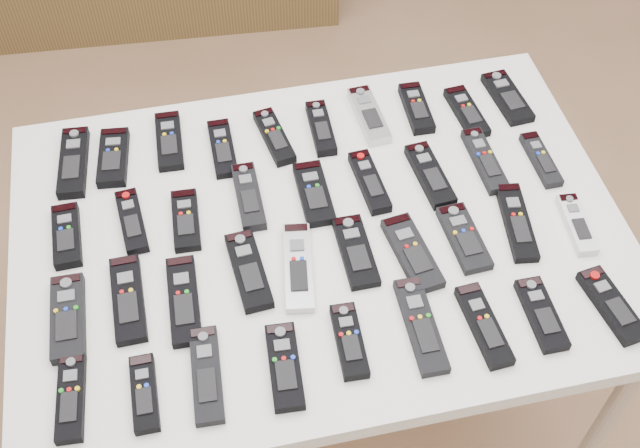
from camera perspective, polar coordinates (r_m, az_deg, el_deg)
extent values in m
plane|color=olive|center=(2.36, 0.75, -10.17)|extent=(4.00, 4.00, 0.00)
cube|color=white|center=(1.66, 0.00, -0.86)|extent=(1.25, 0.88, 0.04)
cylinder|color=beige|center=(1.97, 19.27, -13.65)|extent=(0.04, 0.04, 0.74)
cylinder|color=beige|center=(2.22, -16.59, -1.84)|extent=(0.04, 0.04, 0.74)
cylinder|color=beige|center=(2.32, 11.73, 2.84)|extent=(0.04, 0.04, 0.74)
cube|color=black|center=(1.83, -17.13, 4.21)|extent=(0.07, 0.20, 0.02)
cube|color=black|center=(1.82, -14.49, 4.61)|extent=(0.08, 0.17, 0.02)
cube|color=black|center=(1.83, -10.67, 5.82)|extent=(0.06, 0.17, 0.02)
cube|color=black|center=(1.80, -6.95, 5.36)|extent=(0.05, 0.17, 0.02)
cube|color=black|center=(1.81, -3.27, 6.21)|extent=(0.07, 0.17, 0.02)
cube|color=black|center=(1.83, 0.07, 6.83)|extent=(0.05, 0.16, 0.02)
cube|color=#B7B7BC|center=(1.86, 3.49, 7.72)|extent=(0.06, 0.18, 0.02)
cube|color=black|center=(1.89, 6.87, 8.18)|extent=(0.06, 0.16, 0.02)
cube|color=black|center=(1.90, 10.39, 7.84)|extent=(0.06, 0.16, 0.02)
cube|color=black|center=(1.95, 13.18, 8.75)|extent=(0.07, 0.17, 0.02)
cube|color=black|center=(1.70, -17.57, -0.80)|extent=(0.06, 0.16, 0.02)
cube|color=black|center=(1.69, -13.24, 0.18)|extent=(0.06, 0.17, 0.02)
cube|color=black|center=(1.67, -9.52, 0.26)|extent=(0.06, 0.16, 0.02)
cube|color=black|center=(1.69, -5.10, 1.95)|extent=(0.05, 0.17, 0.02)
cube|color=black|center=(1.69, -0.44, 2.19)|extent=(0.06, 0.17, 0.02)
cube|color=black|center=(1.72, 3.54, 3.01)|extent=(0.06, 0.17, 0.02)
cube|color=black|center=(1.74, 7.83, 3.47)|extent=(0.07, 0.18, 0.02)
cube|color=black|center=(1.80, 11.63, 4.44)|extent=(0.05, 0.19, 0.02)
cube|color=black|center=(1.83, 15.43, 4.44)|extent=(0.04, 0.16, 0.02)
cube|color=black|center=(1.58, -17.49, -6.37)|extent=(0.06, 0.18, 0.02)
cube|color=black|center=(1.58, -13.49, -5.23)|extent=(0.06, 0.19, 0.02)
cube|color=black|center=(1.55, -9.67, -5.39)|extent=(0.06, 0.20, 0.02)
cube|color=black|center=(1.58, -5.09, -3.32)|extent=(0.07, 0.19, 0.02)
cube|color=#B7B7BC|center=(1.58, -1.56, -3.07)|extent=(0.08, 0.21, 0.02)
cube|color=black|center=(1.60, 2.56, -1.98)|extent=(0.06, 0.17, 0.02)
cube|color=black|center=(1.61, 6.57, -2.06)|extent=(0.08, 0.19, 0.02)
cube|color=black|center=(1.65, 10.21, -0.98)|extent=(0.07, 0.17, 0.02)
cube|color=black|center=(1.69, 13.82, 0.13)|extent=(0.08, 0.20, 0.02)
cube|color=silver|center=(1.72, 17.80, -0.01)|extent=(0.06, 0.16, 0.02)
cube|color=black|center=(1.50, -17.29, -11.70)|extent=(0.06, 0.17, 0.02)
cube|color=black|center=(1.47, -12.38, -11.69)|extent=(0.04, 0.15, 0.02)
cube|color=black|center=(1.47, -8.07, -10.57)|extent=(0.06, 0.19, 0.02)
cube|color=black|center=(1.46, -2.53, -10.10)|extent=(0.07, 0.17, 0.02)
cube|color=black|center=(1.49, 2.10, -8.31)|extent=(0.05, 0.15, 0.02)
cube|color=black|center=(1.51, 7.18, -7.17)|extent=(0.06, 0.21, 0.02)
cube|color=black|center=(1.53, 11.57, -7.07)|extent=(0.06, 0.18, 0.02)
cube|color=black|center=(1.57, 15.47, -6.21)|extent=(0.05, 0.16, 0.02)
cube|color=black|center=(1.62, 20.02, -5.45)|extent=(0.08, 0.17, 0.02)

